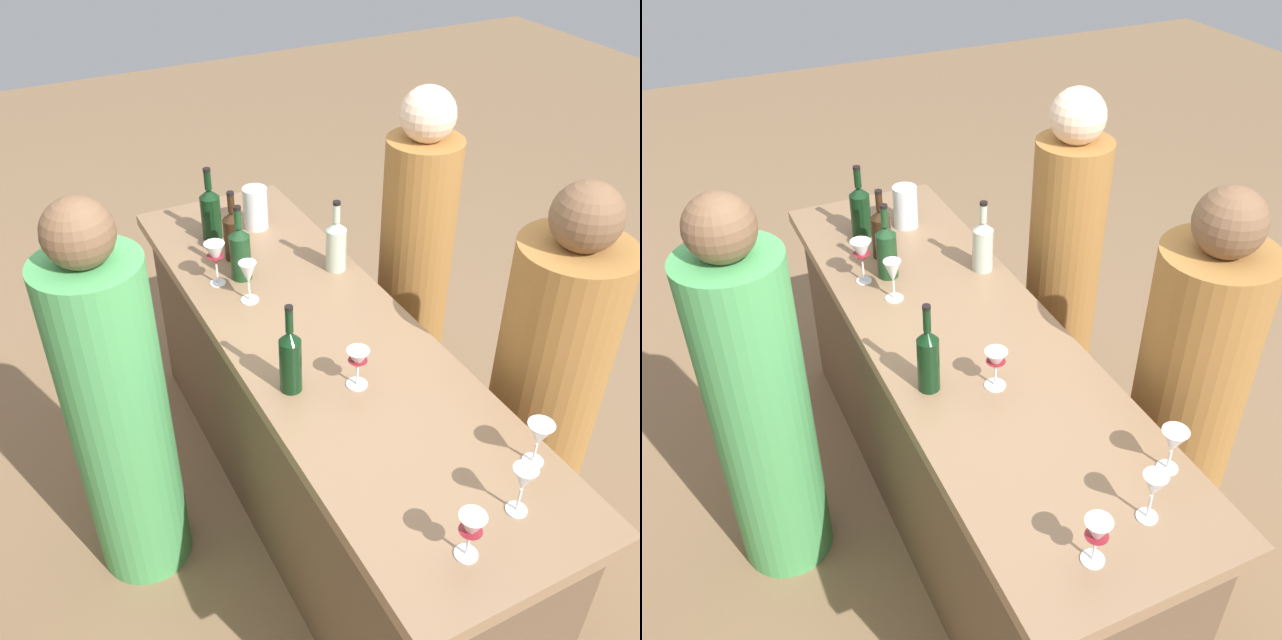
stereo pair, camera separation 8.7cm
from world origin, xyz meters
TOP-DOWN VIEW (x-y plane):
  - ground_plane at (0.00, 0.00)m, footprint 12.00×12.00m
  - bar_counter at (0.00, 0.00)m, footprint 2.24×0.66m
  - wine_bottle_leftmost_dark_green at (-0.22, 0.21)m, footprint 0.07×0.07m
  - wine_bottle_second_left_clear_pale at (0.33, -0.24)m, footprint 0.08×0.08m
  - wine_bottle_center_olive_green at (0.44, 0.11)m, footprint 0.08×0.08m
  - wine_bottle_second_right_amber_brown at (0.59, 0.08)m, footprint 0.08×0.08m
  - wine_bottle_rightmost_dark_green at (0.78, 0.10)m, footprint 0.08×0.08m
  - wine_glass_near_left at (-0.80, -0.25)m, footprint 0.07×0.07m
  - wine_glass_near_center at (-0.91, -0.10)m, footprint 0.06×0.06m
  - wine_glass_near_right at (-0.30, 0.02)m, footprint 0.07×0.07m
  - wine_glass_far_left at (-0.96, 0.09)m, footprint 0.07×0.07m
  - wine_glass_far_center at (0.29, 0.14)m, footprint 0.07×0.07m
  - wine_glass_far_right at (0.44, 0.20)m, footprint 0.08×0.08m
  - water_pitcher at (0.78, -0.10)m, footprint 0.10×0.10m
  - person_left_guest at (0.36, -0.63)m, footprint 0.34×0.34m
  - person_center_guest at (-0.47, -0.62)m, footprint 0.47×0.47m
  - person_server_behind at (0.12, 0.69)m, footprint 0.43×0.43m

SIDE VIEW (x-z plane):
  - ground_plane at x=0.00m, z-range 0.00..0.00m
  - bar_counter at x=0.00m, z-range 0.00..0.91m
  - person_center_guest at x=-0.47m, z-range -0.06..1.46m
  - person_server_behind at x=0.12m, z-range -0.06..1.46m
  - person_left_guest at x=0.36m, z-range -0.04..1.50m
  - water_pitcher at x=0.78m, z-range 0.90..1.08m
  - wine_glass_near_right at x=-0.30m, z-range 0.93..1.07m
  - wine_glass_far_left at x=-0.96m, z-range 0.93..1.07m
  - wine_glass_near_left at x=-0.80m, z-range 0.93..1.08m
  - wine_bottle_second_right_amber_brown at x=0.59m, z-range 0.87..1.15m
  - wine_bottle_second_left_clear_pale at x=0.33m, z-range 0.87..1.16m
  - wine_glass_far_center at x=0.29m, z-range 0.93..1.09m
  - wine_glass_near_center at x=-0.91m, z-range 0.94..1.09m
  - wine_bottle_center_olive_green at x=0.44m, z-range 0.87..1.17m
  - wine_bottle_rightmost_dark_green at x=0.78m, z-range 0.87..1.17m
  - wine_bottle_leftmost_dark_green at x=-0.22m, z-range 0.87..1.18m
  - wine_glass_far_right at x=0.44m, z-range 0.94..1.11m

